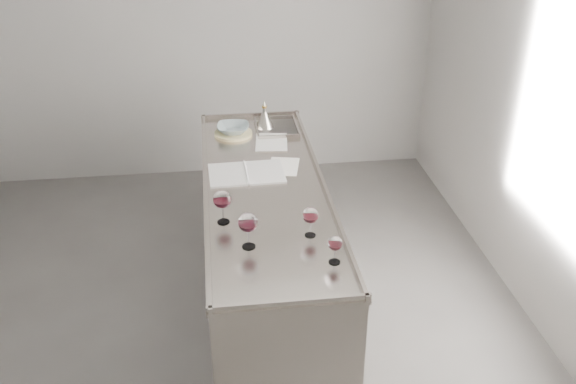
{
  "coord_description": "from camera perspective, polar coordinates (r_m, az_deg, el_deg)",
  "views": [
    {
      "loc": [
        0.19,
        -3.23,
        2.81
      ],
      "look_at": [
        0.61,
        0.06,
        1.02
      ],
      "focal_mm": 40.0,
      "sensor_mm": 36.0,
      "label": 1
    }
  ],
  "objects": [
    {
      "name": "wine_funnel",
      "position": [
        4.86,
        -2.09,
        6.49
      ],
      "size": [
        0.15,
        0.15,
        0.21
      ],
      "rotation": [
        0.0,
        0.0,
        0.39
      ],
      "color": "#A0998E",
      "rests_on": "counter"
    },
    {
      "name": "ceramic_bowl",
      "position": [
        4.74,
        -4.91,
        5.64
      ],
      "size": [
        0.26,
        0.26,
        0.06
      ],
      "primitive_type": "imported",
      "rotation": [
        0.0,
        0.0,
        -0.09
      ],
      "color": "#86999C",
      "rests_on": "trivet"
    },
    {
      "name": "counter",
      "position": [
        4.25,
        -1.94,
        -5.11
      ],
      "size": [
        0.77,
        2.42,
        0.97
      ],
      "color": "#9C938C",
      "rests_on": "ground"
    },
    {
      "name": "loose_paper_under",
      "position": [
        4.62,
        -1.48,
        4.47
      ],
      "size": [
        0.26,
        0.34,
        0.0
      ],
      "primitive_type": "cube",
      "rotation": [
        0.0,
        0.0,
        -0.11
      ],
      "color": "white",
      "rests_on": "counter"
    },
    {
      "name": "loose_paper_top",
      "position": [
        4.26,
        -0.39,
        2.3
      ],
      "size": [
        0.25,
        0.31,
        0.0
      ],
      "primitive_type": "cube",
      "rotation": [
        0.0,
        0.0,
        -0.22
      ],
      "color": "silver",
      "rests_on": "counter"
    },
    {
      "name": "wine_glass_right",
      "position": [
        3.45,
        2.02,
        -2.15
      ],
      "size": [
        0.09,
        0.09,
        0.17
      ],
      "rotation": [
        0.0,
        0.0,
        0.34
      ],
      "color": "white",
      "rests_on": "counter"
    },
    {
      "name": "room_shell",
      "position": [
        3.53,
        -9.84,
        4.35
      ],
      "size": [
        4.54,
        5.04,
        2.84
      ],
      "color": "#4B4846",
      "rests_on": "ground"
    },
    {
      "name": "wine_glass_middle",
      "position": [
        3.34,
        -3.58,
        -2.8
      ],
      "size": [
        0.1,
        0.1,
        0.2
      ],
      "rotation": [
        0.0,
        0.0,
        -0.1
      ],
      "color": "white",
      "rests_on": "counter"
    },
    {
      "name": "notebook",
      "position": [
        4.16,
        -3.72,
        1.67
      ],
      "size": [
        0.49,
        0.35,
        0.02
      ],
      "rotation": [
        0.0,
        0.0,
        0.03
      ],
      "color": "silver",
      "rests_on": "counter"
    },
    {
      "name": "wine_glass_left",
      "position": [
        3.58,
        -5.87,
        -0.72
      ],
      "size": [
        0.1,
        0.1,
        0.2
      ],
      "rotation": [
        0.0,
        0.0,
        -0.04
      ],
      "color": "white",
      "rests_on": "counter"
    },
    {
      "name": "wine_glass_small",
      "position": [
        3.24,
        4.21,
        -4.65
      ],
      "size": [
        0.08,
        0.08,
        0.15
      ],
      "rotation": [
        0.0,
        0.0,
        -0.4
      ],
      "color": "white",
      "rests_on": "counter"
    },
    {
      "name": "trivet",
      "position": [
        4.76,
        -4.89,
        5.21
      ],
      "size": [
        0.31,
        0.31,
        0.02
      ],
      "primitive_type": "cylinder",
      "rotation": [
        0.0,
        0.0,
        0.1
      ],
      "color": "#D3C388",
      "rests_on": "counter"
    }
  ]
}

